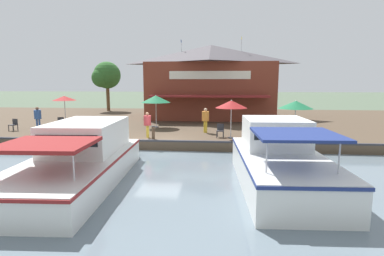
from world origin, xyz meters
name	(u,v)px	position (x,y,z in m)	size (l,w,h in m)	color
ground_plane	(159,152)	(0.00, 0.00, 0.00)	(220.00, 220.00, 0.00)	#4C5B47
quay_deck	(182,122)	(-11.00, 0.00, 0.30)	(22.00, 56.00, 0.60)	#4C3D2D
quay_edge_fender	(159,141)	(-0.10, 0.00, 0.65)	(0.20, 50.40, 0.10)	#2D2D33
waterfront_restaurant	(211,81)	(-13.32, 2.64, 4.21)	(9.79, 12.37, 7.82)	brown
patio_umbrella_near_quay_edge	(64,98)	(-5.12, -8.38, 2.84)	(1.74, 1.74, 2.46)	#B7B7B7
patio_umbrella_far_corner	(156,99)	(-5.64, -1.33, 2.79)	(2.24, 2.24, 2.51)	#B7B7B7
patio_umbrella_by_entrance	(231,104)	(-1.59, 4.26, 2.73)	(1.96, 1.96, 2.40)	#B7B7B7
patio_umbrella_mid_patio_right	(296,105)	(-2.76, 8.42, 2.64)	(2.17, 2.17, 2.33)	#B7B7B7
cafe_chair_under_first_umbrella	(220,130)	(-1.85, 3.61, 1.08)	(0.48, 0.48, 0.85)	#2D2D33
cafe_chair_mid_patio	(61,122)	(-4.40, -8.41, 1.08)	(0.56, 0.56, 0.85)	#2D2D33
cafe_chair_far_corner_seat	(14,124)	(-3.13, -11.25, 1.08)	(0.52, 0.52, 0.85)	#2D2D33
cafe_chair_beside_entrance	(290,127)	(-3.66, 8.34, 1.08)	(0.52, 0.52, 0.85)	#2D2D33
person_at_quay_edge	(38,116)	(-3.54, -9.64, 1.67)	(0.48, 0.48, 1.70)	#2D5193
person_mid_patio	(205,117)	(-3.49, 2.58, 1.67)	(0.48, 0.48, 1.71)	gold
person_near_entrance	(147,122)	(-1.32, -0.97, 1.61)	(0.46, 0.46, 1.62)	gold
motorboat_nearest_quay	(85,157)	(5.10, -2.15, 0.94)	(9.68, 3.77, 2.33)	white
motorboat_outer_channel	(276,158)	(4.73, 5.88, 0.97)	(8.40, 3.43, 2.50)	white
mooring_post	(153,133)	(-0.35, -0.39, 1.06)	(0.22, 0.22, 0.90)	#473323
tree_behind_restaurant	(106,76)	(-18.31, -10.10, 4.79)	(3.37, 3.21, 5.91)	brown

